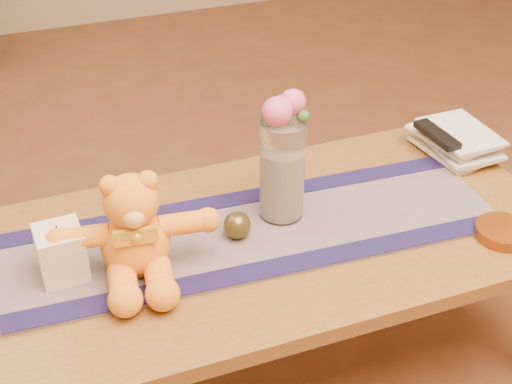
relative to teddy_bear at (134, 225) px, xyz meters
name	(u,v)px	position (x,y,z in m)	size (l,w,h in m)	color
floor	(273,361)	(0.34, 0.02, -0.58)	(5.50, 5.50, 0.00)	#5A3119
coffee_table_top	(275,239)	(0.34, 0.02, -0.15)	(1.40, 0.70, 0.04)	brown
table_leg_bl	(12,295)	(-0.30, 0.31, -0.37)	(0.07, 0.07, 0.41)	brown
table_leg_br	(426,199)	(0.98, 0.31, -0.37)	(0.07, 0.07, 0.41)	brown
persian_runner	(256,232)	(0.30, 0.03, -0.12)	(1.20, 0.35, 0.01)	#161A40
runner_border_near	(275,267)	(0.29, -0.11, -0.12)	(1.20, 0.06, 0.00)	#1A143D
runner_border_far	(238,198)	(0.30, 0.18, -0.12)	(1.20, 0.06, 0.00)	#1A143D
teddy_bear	(134,225)	(0.00, 0.00, 0.00)	(0.35, 0.29, 0.24)	orange
pillar_candle	(61,252)	(-0.16, 0.04, -0.06)	(0.10, 0.10, 0.12)	#FFE2BB
candle_wick	(57,228)	(-0.16, 0.04, 0.01)	(0.00, 0.00, 0.01)	black
glass_vase	(282,170)	(0.38, 0.08, 0.01)	(0.11, 0.11, 0.26)	silver
potpourri_fill	(282,183)	(0.38, 0.08, -0.03)	(0.09, 0.09, 0.18)	beige
rose_left	(277,112)	(0.36, 0.07, 0.18)	(0.07, 0.07, 0.07)	#E95282
rose_right	(293,102)	(0.41, 0.08, 0.19)	(0.06, 0.06, 0.06)	#E95282
blue_flower_back	(282,104)	(0.39, 0.11, 0.17)	(0.04, 0.04, 0.04)	#445B94
blue_flower_side	(268,113)	(0.35, 0.10, 0.16)	(0.04, 0.04, 0.04)	#445B94
leaf_sprig	(303,116)	(0.42, 0.06, 0.16)	(0.03, 0.03, 0.03)	#33662D
bronze_ball	(237,225)	(0.25, 0.03, -0.09)	(0.07, 0.07, 0.07)	#4D4219
book_bottom	(431,156)	(0.88, 0.18, -0.12)	(0.17, 0.22, 0.02)	beige
book_lower	(434,151)	(0.89, 0.18, -0.10)	(0.16, 0.22, 0.02)	beige
book_upper	(431,145)	(0.88, 0.18, -0.08)	(0.17, 0.22, 0.02)	beige
book_top	(436,139)	(0.89, 0.18, -0.06)	(0.16, 0.22, 0.02)	beige
tv_remote	(437,135)	(0.88, 0.17, -0.04)	(0.04, 0.16, 0.02)	black
amber_dish	(503,232)	(0.85, -0.19, -0.11)	(0.13, 0.13, 0.03)	#BF5914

